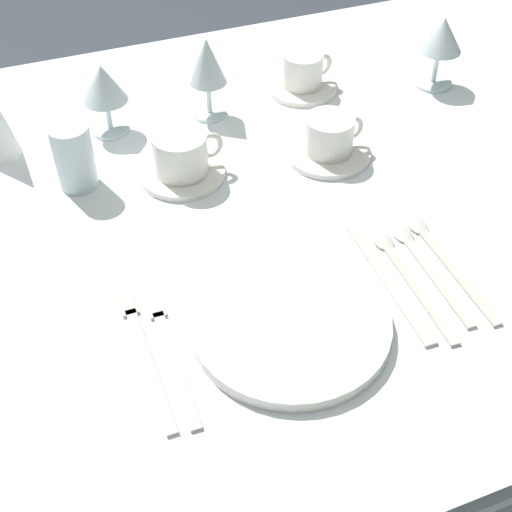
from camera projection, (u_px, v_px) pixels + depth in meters
The scene contains 19 objects.
ground_plane at pixel (218, 461), 1.57m from camera, with size 6.00×6.00×0.00m, color #383D47.
dining_table at pixel (202, 248), 1.11m from camera, with size 1.80×1.11×0.74m.
dinner_plate at pixel (290, 323), 0.88m from camera, with size 0.25×0.25×0.02m, color white.
fork_outer at pixel (170, 351), 0.85m from camera, with size 0.02×0.22×0.00m.
fork_inner at pixel (144, 352), 0.85m from camera, with size 0.02×0.23×0.00m.
dinner_knife at pixel (390, 283), 0.94m from camera, with size 0.03×0.24×0.00m.
spoon_soup at pixel (404, 271), 0.95m from camera, with size 0.03×0.22×0.01m.
spoon_dessert at pixel (422, 261), 0.97m from camera, with size 0.03×0.21×0.01m.
spoon_tea at pixel (441, 255), 0.98m from camera, with size 0.03×0.22×0.01m.
saucer_left at pixel (327, 152), 1.15m from camera, with size 0.14×0.14×0.01m, color white.
coffee_cup_left at pixel (330, 134), 1.13m from camera, with size 0.10×0.08×0.06m.
saucer_right at pixel (185, 172), 1.11m from camera, with size 0.14×0.14×0.01m, color white.
coffee_cup_right at pixel (184, 153), 1.09m from camera, with size 0.11×0.09×0.07m.
saucer_far at pixel (301, 87), 1.30m from camera, with size 0.13×0.13×0.01m, color white.
coffee_cup_far at pixel (303, 69), 1.28m from camera, with size 0.10×0.08×0.06m.
wine_glass_centre at pixel (441, 38), 1.26m from camera, with size 0.08×0.08×0.13m.
wine_glass_right at pixel (207, 64), 1.18m from camera, with size 0.07×0.07×0.15m.
wine_glass_far at pixel (104, 86), 1.15m from camera, with size 0.08×0.08×0.12m.
drink_tumbler at pixel (75, 160), 1.07m from camera, with size 0.06×0.06×0.11m.
Camera 1 is at (-0.21, -0.79, 1.42)m, focal length 48.76 mm.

